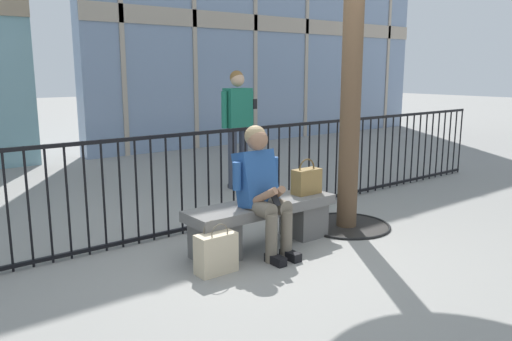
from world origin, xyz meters
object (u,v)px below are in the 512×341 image
(handbag_on_bench, at_px, (307,181))
(bystander_at_railing, at_px, (238,120))
(seated_person_with_phone, at_px, (262,186))
(stone_bench, at_px, (262,220))
(shopping_bag, at_px, (216,253))

(handbag_on_bench, bearing_deg, bystander_at_railing, 71.37)
(seated_person_with_phone, distance_m, bystander_at_railing, 2.79)
(stone_bench, bearing_deg, handbag_on_bench, -0.99)
(stone_bench, height_order, bystander_at_railing, bystander_at_railing)
(stone_bench, relative_size, shopping_bag, 3.53)
(stone_bench, xyz_separation_m, shopping_bag, (-0.73, -0.28, -0.09))
(shopping_bag, bearing_deg, seated_person_with_phone, 13.34)
(seated_person_with_phone, relative_size, shopping_bag, 2.67)
(seated_person_with_phone, distance_m, handbag_on_bench, 0.70)
(stone_bench, xyz_separation_m, seated_person_with_phone, (-0.11, -0.13, 0.38))
(shopping_bag, bearing_deg, bystander_at_railing, 50.48)
(handbag_on_bench, xyz_separation_m, shopping_bag, (-1.31, -0.27, -0.41))
(stone_bench, relative_size, handbag_on_bench, 4.29)
(shopping_bag, xyz_separation_m, bystander_at_railing, (2.06, 2.50, 0.82))
(handbag_on_bench, xyz_separation_m, bystander_at_railing, (0.75, 2.24, 0.41))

